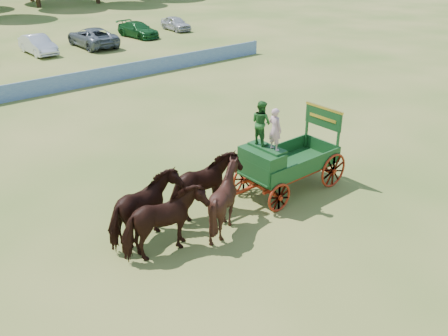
% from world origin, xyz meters
% --- Properties ---
extents(ground, '(160.00, 160.00, 0.00)m').
position_xyz_m(ground, '(0.00, 0.00, 0.00)').
color(ground, '#A38F49').
rests_on(ground, ground).
extents(horse_lead_left, '(2.74, 1.41, 2.24)m').
position_xyz_m(horse_lead_left, '(-9.57, -0.82, 1.12)').
color(horse_lead_left, black).
rests_on(horse_lead_left, ground).
extents(horse_lead_right, '(2.86, 1.82, 2.24)m').
position_xyz_m(horse_lead_right, '(-9.57, 0.28, 1.12)').
color(horse_lead_right, black).
rests_on(horse_lead_right, ground).
extents(horse_wheel_left, '(2.30, 2.11, 2.24)m').
position_xyz_m(horse_wheel_left, '(-7.17, -0.82, 1.12)').
color(horse_wheel_left, black).
rests_on(horse_wheel_left, ground).
extents(horse_wheel_right, '(2.70, 1.33, 2.24)m').
position_xyz_m(horse_wheel_right, '(-7.17, 0.28, 1.12)').
color(horse_wheel_right, black).
rests_on(horse_wheel_right, ground).
extents(farm_dray, '(5.99, 2.00, 3.78)m').
position_xyz_m(farm_dray, '(-4.22, -0.23, 1.67)').
color(farm_dray, '#AA2C11').
rests_on(farm_dray, ground).
extents(sponsor_banner, '(26.00, 0.08, 1.05)m').
position_xyz_m(sponsor_banner, '(-1.00, 18.00, 0.53)').
color(sponsor_banner, '#1B4392').
rests_on(sponsor_banner, ground).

